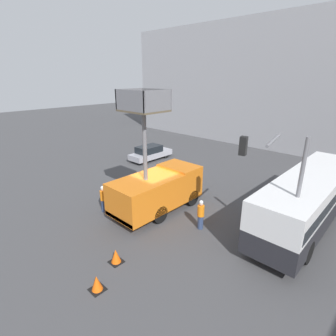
% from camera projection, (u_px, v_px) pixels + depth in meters
% --- Properties ---
extents(ground_plane, '(120.00, 120.00, 0.00)m').
position_uv_depth(ground_plane, '(154.00, 207.00, 17.23)').
color(ground_plane, '#424244').
extents(building_backdrop_far, '(44.00, 10.00, 14.38)m').
position_uv_depth(building_backdrop_far, '(297.00, 84.00, 31.11)').
color(building_backdrop_far, '#9E9EA3').
rests_on(building_backdrop_far, ground_plane).
extents(utility_truck, '(2.56, 6.07, 7.51)m').
position_uv_depth(utility_truck, '(157.00, 187.00, 16.31)').
color(utility_truck, orange).
rests_on(utility_truck, ground_plane).
extents(city_bus, '(2.56, 10.75, 3.10)m').
position_uv_depth(city_bus, '(309.00, 196.00, 14.56)').
color(city_bus, '#232328').
rests_on(city_bus, ground_plane).
extents(traffic_light_pole, '(2.86, 2.61, 5.81)m').
position_uv_depth(traffic_light_pole, '(277.00, 176.00, 11.86)').
color(traffic_light_pole, slate).
rests_on(traffic_light_pole, ground_plane).
extents(road_worker_near_truck, '(0.38, 0.38, 1.75)m').
position_uv_depth(road_worker_near_truck, '(103.00, 199.00, 16.45)').
color(road_worker_near_truck, navy).
rests_on(road_worker_near_truck, ground_plane).
extents(road_worker_directing, '(0.38, 0.38, 1.75)m').
position_uv_depth(road_worker_directing, '(201.00, 215.00, 14.57)').
color(road_worker_directing, navy).
rests_on(road_worker_directing, ground_plane).
extents(traffic_cone_near_truck, '(0.59, 0.59, 0.67)m').
position_uv_depth(traffic_cone_near_truck, '(97.00, 283.00, 10.49)').
color(traffic_cone_near_truck, black).
rests_on(traffic_cone_near_truck, ground_plane).
extents(traffic_cone_mid_road, '(0.60, 0.60, 0.68)m').
position_uv_depth(traffic_cone_mid_road, '(116.00, 256.00, 12.06)').
color(traffic_cone_mid_road, black).
rests_on(traffic_cone_mid_road, ground_plane).
extents(parked_car_curbside, '(1.78, 4.59, 1.48)m').
position_uv_depth(parked_car_curbside, '(150.00, 153.00, 26.76)').
color(parked_car_curbside, '#A8A8B2').
rests_on(parked_car_curbside, ground_plane).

